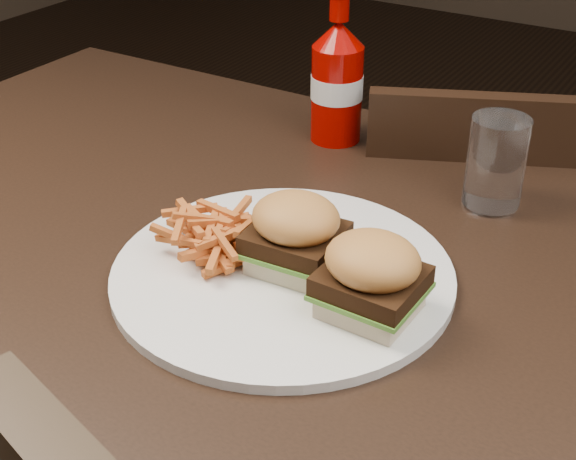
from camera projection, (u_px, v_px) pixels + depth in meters
The scene contains 8 objects.
dining_table at pixel (246, 262), 0.85m from camera, with size 1.20×0.80×0.04m, color black.
chair_far at pixel (470, 289), 1.33m from camera, with size 0.38×0.38×0.04m, color black.
plate at pixel (283, 274), 0.79m from camera, with size 0.34×0.34×0.01m, color white.
sandwich_half_a at pixel (296, 258), 0.78m from camera, with size 0.08×0.07×0.02m, color beige.
sandwich_half_b at pixel (370, 302), 0.72m from camera, with size 0.08×0.07×0.02m, color beige.
fries_pile at pixel (216, 233), 0.80m from camera, with size 0.10×0.10×0.04m, color #C36B1C, non-canonical shape.
ketchup_bottle at pixel (337, 96), 1.04m from camera, with size 0.07×0.07×0.13m, color #9B0300.
tumbler at pixel (496, 162), 0.89m from camera, with size 0.07×0.07×0.10m, color white.
Camera 1 is at (0.41, -0.58, 1.20)m, focal length 50.00 mm.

